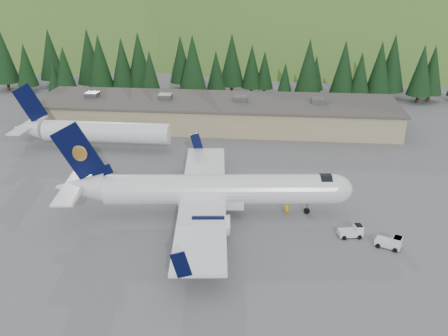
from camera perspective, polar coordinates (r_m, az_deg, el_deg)
ground at (r=64.93m, az=-0.54°, el=-5.28°), size 600.00×600.00×0.00m
airliner at (r=63.46m, az=-1.55°, el=-2.61°), size 37.80×35.54×12.54m
second_airliner at (r=89.27m, az=-15.08°, el=4.11°), size 27.50×11.00×10.05m
baggage_tug_a at (r=61.54m, az=14.48°, el=-7.02°), size 3.00×2.10×1.49m
baggage_tug_b at (r=60.45m, az=18.53°, el=-8.07°), size 3.18×2.56×1.52m
terminal_building at (r=99.71m, az=-1.00°, el=6.36°), size 71.00×17.00×6.10m
ramp_worker at (r=64.69m, az=7.18°, el=-4.65°), size 0.76×0.59×1.87m
tree_line at (r=120.97m, az=-1.80°, el=11.79°), size 114.86×19.55×14.45m
hills at (r=291.42m, az=14.63°, el=-1.19°), size 614.00×330.00×300.00m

